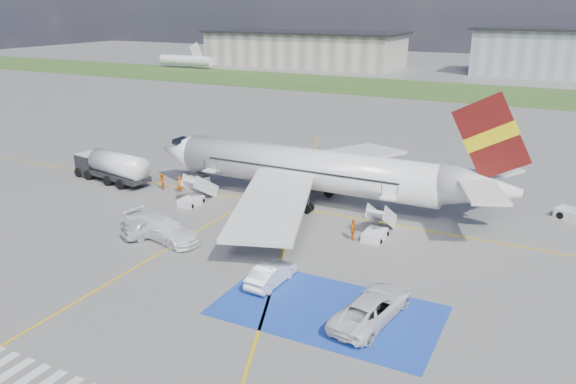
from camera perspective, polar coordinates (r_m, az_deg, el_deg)
name	(u,v)px	position (r m, az deg, el deg)	size (l,w,h in m)	color
ground	(228,256)	(43.65, -6.11, -6.48)	(400.00, 400.00, 0.00)	#60605E
grass_strip	(461,92)	(131.15, 17.21, 9.67)	(400.00, 30.00, 0.01)	#2D4C1E
taxiway_line_main	(296,208)	(53.30, 0.86, -1.63)	(120.00, 0.20, 0.01)	gold
taxiway_line_cross	(81,299)	(39.85, -20.27, -10.18)	(0.20, 60.00, 0.01)	gold
taxiway_line_diag	(296,208)	(53.30, 0.86, -1.63)	(0.20, 60.00, 0.01)	gold
staging_box	(328,310)	(36.33, 4.04, -11.90)	(14.00, 8.00, 0.01)	#1B3EA3
crosswalk	(8,383)	(33.51, -26.59, -16.96)	(9.00, 4.00, 0.01)	silver
terminal_west	(304,49)	(180.71, 1.63, 14.29)	(60.00, 22.00, 10.00)	gray
terminal_centre	(571,54)	(168.47, 26.79, 12.41)	(48.00, 18.00, 12.00)	gray
airliner	(320,170)	(53.37, 3.28, 2.20)	(36.81, 32.95, 11.92)	silver
airstairs_fwd	(194,197)	(55.12, -9.57, -0.52)	(1.90, 5.20, 3.60)	silver
airstairs_aft	(377,230)	(47.12, 8.99, -3.85)	(1.90, 5.20, 3.60)	silver
fuel_tanker	(112,169)	(63.69, -17.43, 2.24)	(10.28, 4.36, 3.40)	black
gpu_cart	(200,183)	(59.03, -8.92, 0.91)	(2.23, 1.77, 1.63)	silver
car_silver_a	(151,226)	(48.21, -13.74, -3.37)	(1.96, 4.87, 1.66)	silver
car_silver_b	(271,274)	(39.04, -1.73, -8.32)	(1.60, 4.58, 1.51)	silver
van_white_a	(372,303)	(35.26, 8.58, -11.11)	(2.61, 5.67, 2.13)	silver
van_white_b	(161,224)	(47.41, -12.77, -3.21)	(2.46, 6.04, 2.37)	white
crew_fwd	(180,185)	(58.25, -10.91, 0.70)	(0.63, 0.42, 1.74)	#DA600B
crew_nose	(162,182)	(59.75, -12.71, 1.02)	(0.84, 0.65, 1.73)	orange
crew_aft	(353,230)	(46.25, 6.61, -3.84)	(1.02, 0.43, 1.75)	#DD620B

